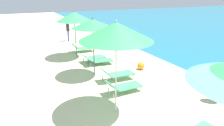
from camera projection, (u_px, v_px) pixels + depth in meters
name	position (u px, v px, depth m)	size (l,w,h in m)	color
umbrella_second	(116.00, 32.00, 5.66)	(2.16, 2.16, 2.93)	silver
lounger_second_shoreside	(123.00, 86.00, 7.65)	(1.43, 0.58, 0.56)	#4CA572
umbrella_third	(93.00, 24.00, 8.59)	(1.84, 1.84, 2.64)	#4C4C51
lounger_third_shoreside	(99.00, 60.00, 10.68)	(1.49, 0.76, 0.49)	#4CA572
lounger_third_inland	(117.00, 73.00, 8.74)	(1.53, 0.65, 0.63)	#4CA572
umbrella_farthest	(74.00, 17.00, 11.26)	(2.03, 2.03, 2.70)	#4C4C51
lounger_farthest_shoreside	(82.00, 47.00, 12.99)	(1.49, 0.82, 0.63)	#4CA572
lounger_farthest_inland	(93.00, 57.00, 11.17)	(1.36, 0.74, 0.49)	#4CA572
person_walking_near	(68.00, 29.00, 15.72)	(0.26, 0.38, 1.62)	#334CB2
beach_ball	(141.00, 66.00, 10.02)	(0.38, 0.38, 0.38)	orange
cooler_box	(100.00, 46.00, 14.01)	(0.59, 0.54, 0.31)	#2659B2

